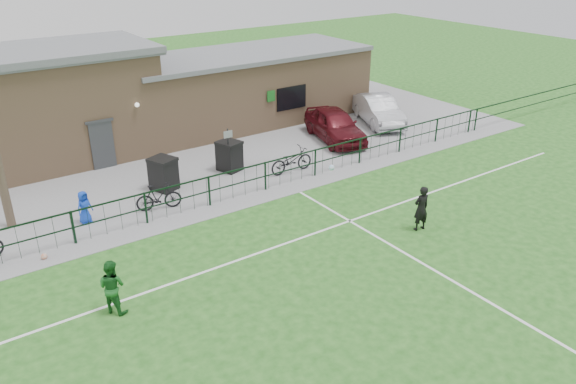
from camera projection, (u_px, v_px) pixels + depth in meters
ground at (388, 293)px, 16.07m from camera, size 90.00×90.00×0.00m
paving_strip at (183, 155)px, 26.11m from camera, size 34.00×13.00×0.02m
pitch_line_touch at (247, 198)px, 21.87m from camera, size 28.00×0.10×0.01m
pitch_line_mid at (305, 237)px, 19.04m from camera, size 28.00×0.10×0.01m
pitch_line_perp at (436, 271)px, 17.11m from camera, size 0.10×16.00×0.01m
perimeter_fence at (244, 182)px, 21.77m from camera, size 28.00×0.10×1.20m
wheelie_bin_left at (163, 175)px, 22.31m from camera, size 1.11×1.17×1.24m
wheelie_bin_right at (229, 157)px, 24.14m from camera, size 1.04×1.11×1.22m
sign_post at (228, 151)px, 23.64m from camera, size 0.08×0.08×2.00m
car_maroon at (335, 125)px, 27.66m from camera, size 2.99×4.89×1.56m
car_silver at (378, 110)px, 30.09m from camera, size 3.19×4.77×1.49m
bicycle_d at (159, 197)px, 20.70m from camera, size 1.74×0.88×1.01m
bicycle_e at (291, 160)px, 23.95m from camera, size 2.05×0.75×1.07m
spectator_child at (84, 207)px, 19.70m from camera, size 0.69×0.58×1.21m
goalkeeper_kick at (418, 207)px, 19.24m from camera, size 1.68×3.70×1.63m
outfield_player at (112, 286)px, 14.99m from camera, size 0.92×0.97×1.57m
ball_ground at (44, 256)px, 17.70m from camera, size 0.20×0.20×0.20m
clubhouse at (136, 97)px, 26.95m from camera, size 24.25×5.40×4.96m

